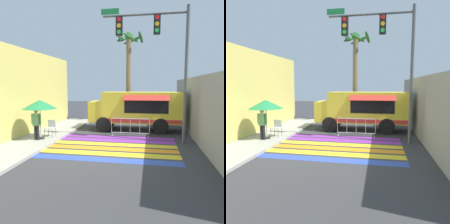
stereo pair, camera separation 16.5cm
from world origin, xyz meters
TOP-DOWN VIEW (x-y plane):
  - ground_plane at (0.00, 0.00)m, footprint 60.00×60.00m
  - sidewalk_left at (-4.96, 0.00)m, footprint 4.40×16.00m
  - building_left_facade at (-5.09, 0.00)m, footprint 0.25×16.00m
  - concrete_wall_right at (4.32, 3.00)m, footprint 0.20×16.00m
  - crosswalk_painted at (0.00, 0.53)m, footprint 6.40×4.36m
  - food_truck at (0.93, 4.59)m, footprint 5.75×2.55m
  - traffic_signal_pole at (2.27, 1.77)m, footprint 4.28×0.29m
  - patio_umbrella at (-3.67, 0.91)m, footprint 1.72×1.72m
  - folding_chair at (-3.42, 1.55)m, footprint 0.45×0.45m
  - vendor_person at (-3.76, 0.65)m, footprint 0.53×0.21m
  - barricade_front at (0.81, 2.81)m, footprint 2.18×0.44m
  - palm_tree at (0.27, 7.21)m, footprint 2.05×2.02m

SIDE VIEW (x-z plane):
  - ground_plane at x=0.00m, z-range 0.00..0.00m
  - crosswalk_painted at x=0.00m, z-range 0.00..0.01m
  - sidewalk_left at x=-4.96m, z-range 0.00..0.12m
  - barricade_front at x=0.81m, z-range 0.00..1.03m
  - folding_chair at x=-3.42m, z-range 0.22..1.11m
  - vendor_person at x=-3.76m, z-range 0.22..1.81m
  - food_truck at x=0.93m, z-range 0.20..2.67m
  - concrete_wall_right at x=4.32m, z-range 0.00..3.35m
  - patio_umbrella at x=-3.67m, z-range 0.90..2.93m
  - building_left_facade at x=-5.09m, z-range 0.00..4.91m
  - palm_tree at x=0.27m, z-range 1.07..7.89m
  - traffic_signal_pole at x=2.27m, z-range 1.47..8.14m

